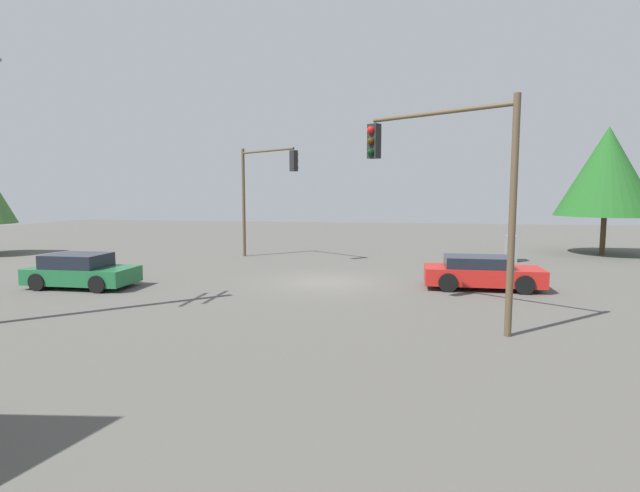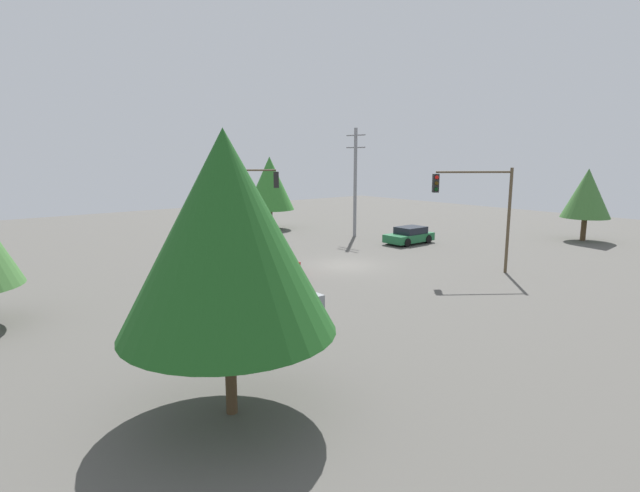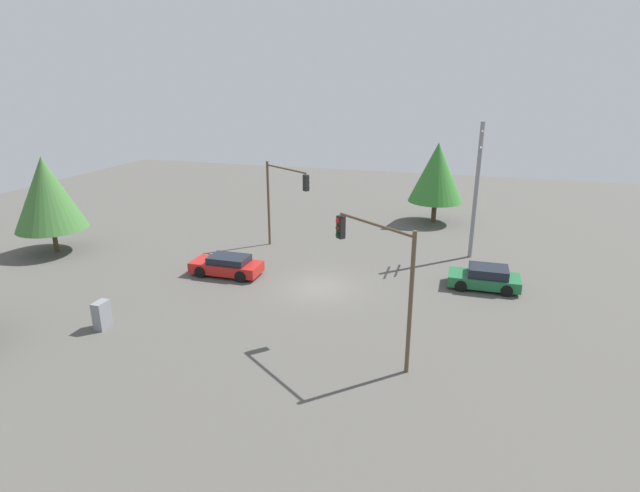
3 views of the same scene
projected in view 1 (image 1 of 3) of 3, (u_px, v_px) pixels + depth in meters
The scene contains 7 objects.
ground_plane at pixel (326, 282), 20.61m from camera, with size 80.00×80.00×0.00m, color #54514C.
sedan_green at pixel (81, 271), 19.44m from camera, with size 2.04×4.03×1.32m.
sedan_red at pixel (481, 273), 19.17m from camera, with size 1.95×4.37×1.25m.
traffic_signal_main at pixel (263, 182), 27.19m from camera, with size 2.90×3.86×6.15m.
traffic_signal_cross at pixel (448, 172), 13.71m from camera, with size 2.76×3.98×6.15m.
electrical_cabinet at pixel (511, 249), 26.67m from camera, with size 0.82×0.51×1.39m, color gray.
tree_right at pixel (607, 171), 29.02m from camera, with size 5.59×5.59×7.49m.
Camera 1 is at (-20.07, -3.23, 3.73)m, focal length 28.00 mm.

